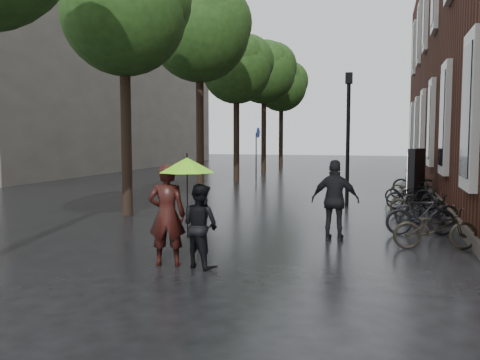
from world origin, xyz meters
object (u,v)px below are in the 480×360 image
(person_burgundy, at_px, (167,215))
(pedestrian_walking, at_px, (335,200))
(parked_bicycles, at_px, (417,199))
(lamp_post, at_px, (348,126))
(person_black, at_px, (200,226))
(ad_lightbox, at_px, (416,174))

(person_burgundy, bearing_deg, pedestrian_walking, -146.07)
(person_burgundy, bearing_deg, parked_bicycles, -136.11)
(person_burgundy, xyz_separation_m, lamp_post, (2.70, 9.24, 1.84))
(person_burgundy, relative_size, person_black, 1.23)
(parked_bicycles, relative_size, ad_lightbox, 5.83)
(ad_lightbox, bearing_deg, person_black, -89.83)
(pedestrian_walking, height_order, parked_bicycles, pedestrian_walking)
(pedestrian_walking, distance_m, ad_lightbox, 9.01)
(parked_bicycles, bearing_deg, ad_lightbox, 87.58)
(lamp_post, bearing_deg, parked_bicycles, -27.81)
(ad_lightbox, xyz_separation_m, lamp_post, (-2.42, -2.67, 1.81))
(person_burgundy, xyz_separation_m, person_black, (0.66, 0.04, -0.18))
(parked_bicycles, bearing_deg, person_burgundy, -121.64)
(ad_lightbox, bearing_deg, person_burgundy, -92.48)
(person_black, height_order, ad_lightbox, ad_lightbox)
(person_burgundy, distance_m, person_black, 0.68)
(person_black, relative_size, lamp_post, 0.34)
(person_black, bearing_deg, lamp_post, -77.84)
(pedestrian_walking, height_order, ad_lightbox, ad_lightbox)
(person_black, distance_m, parked_bicycles, 9.10)
(person_black, relative_size, parked_bicycles, 0.14)
(person_burgundy, bearing_deg, person_black, 168.59)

